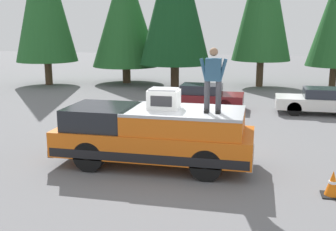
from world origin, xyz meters
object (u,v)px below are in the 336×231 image
Objects in this scene: compressor_unit at (164,99)px; person_on_truck_bed at (213,78)px; parked_car_white at (324,101)px; parked_car_maroon at (200,97)px; pickup_truck at (154,135)px; traffic_cone at (333,184)px.

person_on_truck_bed is (-0.23, -1.37, 0.62)m from compressor_unit.
person_on_truck_bed reaches higher than compressor_unit.
parked_car_white and parked_car_maroon have the same top height.
person_on_truck_bed is 0.41× the size of parked_car_maroon.
traffic_cone is (-1.20, -4.59, -0.58)m from pickup_truck.
person_on_truck_bed is 8.85m from parked_car_maroon.
compressor_unit is 1.52m from person_on_truck_bed.
pickup_truck is 1.09m from compressor_unit.
parked_car_white is at bearing -89.73° from parked_car_maroon.
pickup_truck is at bearing 75.30° from traffic_cone.
pickup_truck is 1.35× the size of parked_car_white.
parked_car_white is at bearing -34.29° from pickup_truck.
person_on_truck_bed is at bearing -99.73° from compressor_unit.
pickup_truck is at bearing 145.71° from parked_car_white.
person_on_truck_bed is 0.41× the size of parked_car_white.
pickup_truck is 6.60× the size of compressor_unit.
compressor_unit is (0.03, -0.28, 1.05)m from pickup_truck.
person_on_truck_bed is at bearing -169.76° from parked_car_maroon.
parked_car_maroon is (-0.03, 5.56, 0.00)m from parked_car_white.
person_on_truck_bed reaches higher than parked_car_white.
pickup_truck is at bearing 179.22° from parked_car_maroon.
traffic_cone is (-9.52, 1.08, -0.29)m from parked_car_white.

